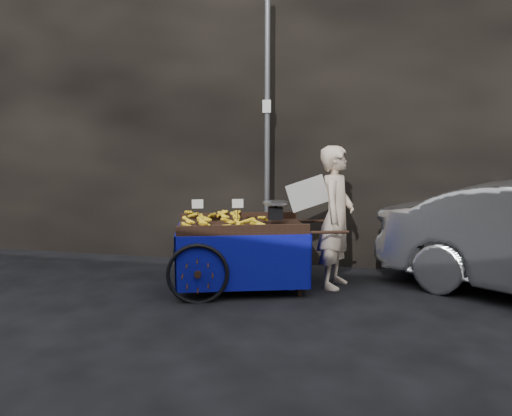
# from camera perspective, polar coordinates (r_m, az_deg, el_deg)

# --- Properties ---
(ground) EXTENTS (80.00, 80.00, 0.00)m
(ground) POSITION_cam_1_polar(r_m,az_deg,el_deg) (6.45, -3.55, -9.70)
(ground) COLOR black
(ground) RESTS_ON ground
(building_wall) EXTENTS (13.50, 2.00, 5.00)m
(building_wall) POSITION_cam_1_polar(r_m,az_deg,el_deg) (8.61, 3.53, 11.74)
(building_wall) COLOR black
(building_wall) RESTS_ON ground
(street_pole) EXTENTS (0.12, 0.10, 4.00)m
(street_pole) POSITION_cam_1_polar(r_m,az_deg,el_deg) (7.33, 1.29, 8.46)
(street_pole) COLOR slate
(street_pole) RESTS_ON ground
(banana_cart) EXTENTS (2.44, 1.60, 1.22)m
(banana_cart) POSITION_cam_1_polar(r_m,az_deg,el_deg) (6.47, -2.16, -2.73)
(banana_cart) COLOR black
(banana_cart) RESTS_ON ground
(vendor) EXTENTS (0.94, 0.76, 1.86)m
(vendor) POSITION_cam_1_polar(r_m,az_deg,el_deg) (6.59, 9.14, -1.05)
(vendor) COLOR beige
(vendor) RESTS_ON ground
(plastic_bag) EXTENTS (0.30, 0.24, 0.27)m
(plastic_bag) POSITION_cam_1_polar(r_m,az_deg,el_deg) (6.53, 3.99, -8.25)
(plastic_bag) COLOR #1845B5
(plastic_bag) RESTS_ON ground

